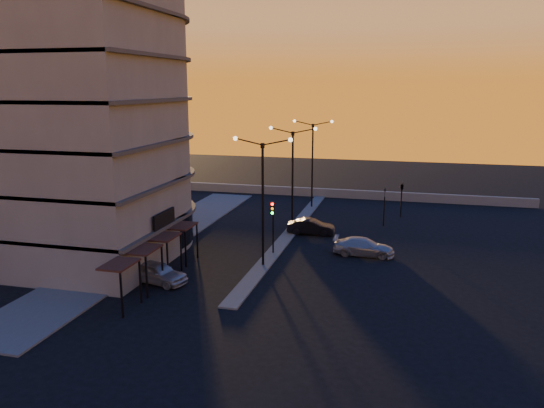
{
  "coord_description": "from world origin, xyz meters",
  "views": [
    {
      "loc": [
        9.91,
        -35.75,
        12.96
      ],
      "look_at": [
        -0.65,
        5.18,
        3.55
      ],
      "focal_mm": 35.0,
      "sensor_mm": 36.0,
      "label": 1
    }
  ],
  "objects_px": {
    "streetlamp_mid": "(293,171)",
    "car_wagon": "(364,247)",
    "traffic_light_main": "(273,219)",
    "car_hatchback": "(157,272)",
    "car_sedan": "(311,227)"
  },
  "relations": [
    {
      "from": "traffic_light_main",
      "to": "car_wagon",
      "type": "distance_m",
      "value": 7.47
    },
    {
      "from": "car_hatchback",
      "to": "car_sedan",
      "type": "bearing_deg",
      "value": -15.26
    },
    {
      "from": "traffic_light_main",
      "to": "car_sedan",
      "type": "xyz_separation_m",
      "value": [
        1.86,
        6.54,
        -2.2
      ]
    },
    {
      "from": "car_hatchback",
      "to": "car_sedan",
      "type": "xyz_separation_m",
      "value": [
        7.85,
        14.43,
        -0.04
      ]
    },
    {
      "from": "car_wagon",
      "to": "car_hatchback",
      "type": "bearing_deg",
      "value": 126.74
    },
    {
      "from": "car_sedan",
      "to": "car_wagon",
      "type": "relative_size",
      "value": 0.89
    },
    {
      "from": "car_hatchback",
      "to": "car_sedan",
      "type": "distance_m",
      "value": 16.42
    },
    {
      "from": "traffic_light_main",
      "to": "streetlamp_mid",
      "type": "bearing_deg",
      "value": 90.0
    },
    {
      "from": "car_hatchback",
      "to": "car_sedan",
      "type": "relative_size",
      "value": 1.02
    },
    {
      "from": "streetlamp_mid",
      "to": "car_wagon",
      "type": "xyz_separation_m",
      "value": [
        6.95,
        -5.5,
        -4.91
      ]
    },
    {
      "from": "streetlamp_mid",
      "to": "traffic_light_main",
      "type": "relative_size",
      "value": 2.24
    },
    {
      "from": "streetlamp_mid",
      "to": "car_hatchback",
      "type": "xyz_separation_m",
      "value": [
        -5.99,
        -15.02,
        -4.86
      ]
    },
    {
      "from": "car_wagon",
      "to": "streetlamp_mid",
      "type": "bearing_deg",
      "value": 52.05
    },
    {
      "from": "streetlamp_mid",
      "to": "traffic_light_main",
      "type": "xyz_separation_m",
      "value": [
        0.0,
        -7.13,
        -2.7
      ]
    },
    {
      "from": "traffic_light_main",
      "to": "car_wagon",
      "type": "height_order",
      "value": "traffic_light_main"
    }
  ]
}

